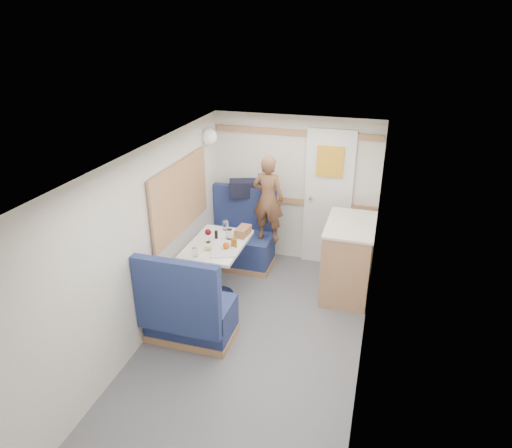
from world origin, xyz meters
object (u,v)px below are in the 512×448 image
(dome_light, at_px, (209,137))
(tumbler_left, at_px, (195,252))
(cheese_block, at_px, (208,247))
(duffel_bag, at_px, (247,188))
(pepper_grinder, at_px, (216,235))
(person, at_px, (268,199))
(wine_glass, at_px, (208,233))
(orange_fruit, at_px, (226,245))
(tray, at_px, (223,250))
(galley_counter, at_px, (348,258))
(beer_glass, at_px, (234,243))
(bench_near, at_px, (188,315))
(tumbler_right, at_px, (229,234))
(bread_loaf, at_px, (243,231))
(tumbler_mid, at_px, (226,225))
(dinette_table, at_px, (217,255))
(bench_far, at_px, (241,243))

(dome_light, relative_size, tumbler_left, 1.96)
(cheese_block, xyz_separation_m, tumbler_left, (-0.08, -0.19, 0.02))
(duffel_bag, height_order, pepper_grinder, duffel_bag)
(person, bearing_deg, wine_glass, 62.70)
(orange_fruit, bearing_deg, tray, -135.77)
(pepper_grinder, bearing_deg, cheese_block, -86.35)
(dome_light, distance_m, galley_counter, 2.28)
(wine_glass, relative_size, beer_glass, 1.56)
(tray, height_order, beer_glass, beer_glass)
(wine_glass, xyz_separation_m, beer_glass, (0.33, -0.03, -0.07))
(duffel_bag, height_order, tumbler_left, duffel_bag)
(tray, distance_m, tumbler_left, 0.33)
(galley_counter, distance_m, pepper_grinder, 1.61)
(bench_near, height_order, tray, bench_near)
(tumbler_right, relative_size, bread_loaf, 0.49)
(bench_near, relative_size, tumbler_mid, 9.13)
(orange_fruit, bearing_deg, dinette_table, 141.21)
(dome_light, bearing_deg, tray, -62.64)
(tumbler_left, distance_m, tumbler_right, 0.57)
(galley_counter, height_order, bread_loaf, galley_counter)
(cheese_block, distance_m, beer_glass, 0.29)
(dinette_table, height_order, orange_fruit, orange_fruit)
(wine_glass, xyz_separation_m, bread_loaf, (0.33, 0.30, -0.07))
(tumbler_right, bearing_deg, person, 65.89)
(dome_light, bearing_deg, dinette_table, -65.35)
(dome_light, relative_size, duffel_bag, 0.43)
(dome_light, height_order, person, dome_light)
(bench_far, height_order, tumbler_mid, bench_far)
(bench_near, xyz_separation_m, cheese_block, (-0.03, 0.68, 0.45))
(tumbler_left, height_order, bread_loaf, tumbler_left)
(bench_far, height_order, tumbler_right, bench_far)
(wine_glass, relative_size, bread_loaf, 0.69)
(person, xyz_separation_m, cheese_block, (-0.43, -0.99, -0.26))
(tray, bearing_deg, pepper_grinder, 123.72)
(bench_far, relative_size, bread_loaf, 4.34)
(tumbler_right, bearing_deg, bench_far, 98.14)
(person, height_order, beer_glass, person)
(tumbler_left, distance_m, bread_loaf, 0.75)
(duffel_bag, distance_m, beer_glass, 1.21)
(tumbler_mid, bearing_deg, pepper_grinder, -94.95)
(dinette_table, relative_size, galley_counter, 1.00)
(dome_light, relative_size, tumbler_right, 1.67)
(dinette_table, height_order, bench_near, bench_near)
(orange_fruit, xyz_separation_m, tumbler_mid, (-0.19, 0.50, 0.00))
(dinette_table, bearing_deg, bench_far, 90.00)
(tumbler_right, bearing_deg, tumbler_mid, 120.00)
(cheese_block, distance_m, tumbler_mid, 0.56)
(duffel_bag, bearing_deg, galley_counter, -41.24)
(bench_near, bearing_deg, bread_loaf, 78.98)
(duffel_bag, xyz_separation_m, wine_glass, (-0.11, -1.13, -0.17))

